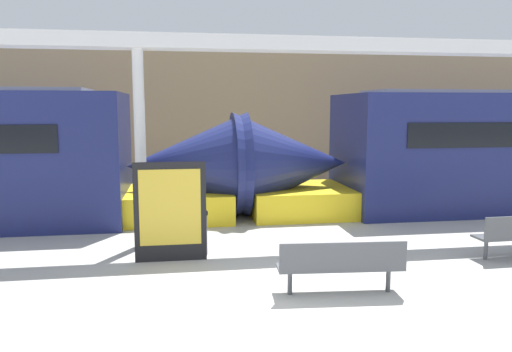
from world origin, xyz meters
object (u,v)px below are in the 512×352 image
(trash_bin, at_px, (192,233))
(bench_near, at_px, (341,263))
(support_column_near, at_px, (140,150))
(poster_board, at_px, (170,211))

(trash_bin, bearing_deg, bench_near, -48.53)
(trash_bin, relative_size, support_column_near, 0.21)
(bench_near, bearing_deg, trash_bin, 135.86)
(support_column_near, bearing_deg, bench_near, -46.22)
(trash_bin, xyz_separation_m, poster_board, (-0.38, -0.31, 0.49))
(trash_bin, height_order, poster_board, poster_board)
(support_column_near, bearing_deg, trash_bin, -40.32)
(poster_board, bearing_deg, bench_near, -39.89)
(poster_board, bearing_deg, support_column_near, 117.15)
(poster_board, height_order, support_column_near, support_column_near)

